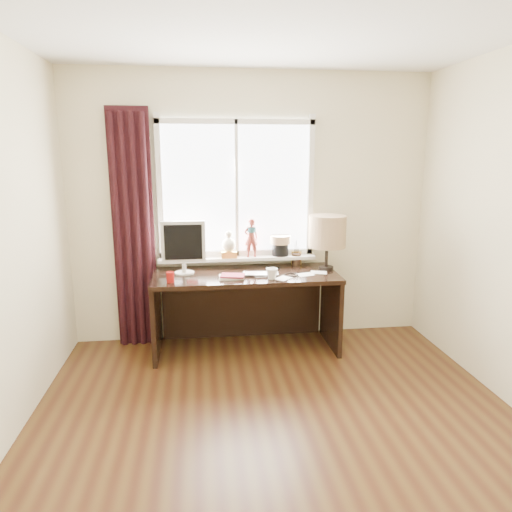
{
  "coord_description": "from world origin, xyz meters",
  "views": [
    {
      "loc": [
        -0.5,
        -2.43,
        1.84
      ],
      "look_at": [
        -0.05,
        1.25,
        1.0
      ],
      "focal_mm": 32.0,
      "sensor_mm": 36.0,
      "label": 1
    }
  ],
  "objects": [
    {
      "name": "floor",
      "position": [
        0.0,
        0.0,
        0.0
      ],
      "size": [
        3.5,
        4.0,
        0.0
      ],
      "primitive_type": "cube",
      "color": "#4E3315",
      "rests_on": "ground"
    },
    {
      "name": "wall_back",
      "position": [
        0.0,
        2.0,
        1.3
      ],
      "size": [
        3.5,
        0.0,
        2.6
      ],
      "primitive_type": "cube",
      "rotation": [
        1.57,
        0.0,
        0.0
      ],
      "color": "beige",
      "rests_on": "ground"
    },
    {
      "name": "laptop",
      "position": [
        0.03,
        1.54,
        0.76
      ],
      "size": [
        0.35,
        0.25,
        0.03
      ],
      "primitive_type": "imported",
      "rotation": [
        0.0,
        0.0,
        -0.13
      ],
      "color": "silver",
      "rests_on": "desk"
    },
    {
      "name": "mug",
      "position": [
        0.11,
        1.41,
        0.8
      ],
      "size": [
        0.14,
        0.14,
        0.1
      ],
      "primitive_type": "imported",
      "rotation": [
        0.0,
        0.0,
        0.6
      ],
      "color": "white",
      "rests_on": "desk"
    },
    {
      "name": "red_cup",
      "position": [
        -0.77,
        1.42,
        0.79
      ],
      "size": [
        0.07,
        0.07,
        0.09
      ],
      "primitive_type": "cylinder",
      "color": "maroon",
      "rests_on": "desk"
    },
    {
      "name": "window",
      "position": [
        -0.14,
        1.95,
        1.31
      ],
      "size": [
        1.52,
        0.2,
        1.4
      ],
      "color": "white",
      "rests_on": "ground"
    },
    {
      "name": "curtain",
      "position": [
        -1.13,
        1.91,
        1.12
      ],
      "size": [
        0.38,
        0.09,
        2.25
      ],
      "color": "black",
      "rests_on": "floor"
    },
    {
      "name": "desk",
      "position": [
        -0.1,
        1.73,
        0.51
      ],
      "size": [
        1.7,
        0.7,
        0.75
      ],
      "color": "black",
      "rests_on": "floor"
    },
    {
      "name": "monitor",
      "position": [
        -0.66,
        1.69,
        1.03
      ],
      "size": [
        0.4,
        0.18,
        0.49
      ],
      "color": "beige",
      "rests_on": "desk"
    },
    {
      "name": "notebook_stack",
      "position": [
        -0.24,
        1.48,
        0.77
      ],
      "size": [
        0.24,
        0.19,
        0.03
      ],
      "color": "beige",
      "rests_on": "desk"
    },
    {
      "name": "brush_holder",
      "position": [
        0.43,
        1.88,
        0.81
      ],
      "size": [
        0.09,
        0.09,
        0.25
      ],
      "color": "black",
      "rests_on": "desk"
    },
    {
      "name": "icon_frame",
      "position": [
        0.44,
        1.93,
        0.81
      ],
      "size": [
        0.1,
        0.03,
        0.13
      ],
      "color": "gold",
      "rests_on": "desk"
    },
    {
      "name": "table_lamp",
      "position": [
        0.68,
        1.69,
        1.11
      ],
      "size": [
        0.35,
        0.35,
        0.52
      ],
      "color": "black",
      "rests_on": "desk"
    },
    {
      "name": "loose_papers",
      "position": [
        0.41,
        1.51,
        0.75
      ],
      "size": [
        0.54,
        0.33,
        0.0
      ],
      "color": "white",
      "rests_on": "desk"
    },
    {
      "name": "desk_cables",
      "position": [
        0.2,
        1.62,
        0.75
      ],
      "size": [
        0.45,
        0.4,
        0.01
      ],
      "color": "black",
      "rests_on": "desk"
    }
  ]
}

